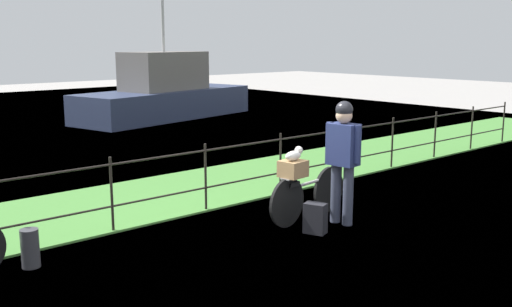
{
  "coord_description": "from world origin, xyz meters",
  "views": [
    {
      "loc": [
        -4.92,
        -4.79,
        2.46
      ],
      "look_at": [
        0.42,
        1.35,
        0.9
      ],
      "focal_mm": 41.25,
      "sensor_mm": 36.0,
      "label": 1
    }
  ],
  "objects_px": {
    "terrier_dog": "(294,155)",
    "mooring_bollard": "(30,248)",
    "wooden_crate": "(293,169)",
    "moored_boat_mid": "(165,94)",
    "backpack_on_paving": "(315,218)",
    "bicycle_main": "(308,195)",
    "cyclist_person": "(343,151)"
  },
  "relations": [
    {
      "from": "bicycle_main",
      "to": "terrier_dog",
      "type": "height_order",
      "value": "terrier_dog"
    },
    {
      "from": "moored_boat_mid",
      "to": "cyclist_person",
      "type": "bearing_deg",
      "value": -110.89
    },
    {
      "from": "moored_boat_mid",
      "to": "terrier_dog",
      "type": "bearing_deg",
      "value": -113.98
    },
    {
      "from": "mooring_bollard",
      "to": "moored_boat_mid",
      "type": "bearing_deg",
      "value": 51.03
    },
    {
      "from": "bicycle_main",
      "to": "backpack_on_paving",
      "type": "height_order",
      "value": "bicycle_main"
    },
    {
      "from": "bicycle_main",
      "to": "wooden_crate",
      "type": "bearing_deg",
      "value": -173.3
    },
    {
      "from": "terrier_dog",
      "to": "mooring_bollard",
      "type": "height_order",
      "value": "terrier_dog"
    },
    {
      "from": "wooden_crate",
      "to": "terrier_dog",
      "type": "relative_size",
      "value": 1.01
    },
    {
      "from": "cyclist_person",
      "to": "backpack_on_paving",
      "type": "relative_size",
      "value": 4.21
    },
    {
      "from": "wooden_crate",
      "to": "cyclist_person",
      "type": "distance_m",
      "value": 0.71
    },
    {
      "from": "terrier_dog",
      "to": "mooring_bollard",
      "type": "xyz_separation_m",
      "value": [
        -3.27,
        0.81,
        -0.75
      ]
    },
    {
      "from": "backpack_on_paving",
      "to": "bicycle_main",
      "type": "bearing_deg",
      "value": -57.43
    },
    {
      "from": "backpack_on_paving",
      "to": "moored_boat_mid",
      "type": "relative_size",
      "value": 0.06
    },
    {
      "from": "terrier_dog",
      "to": "mooring_bollard",
      "type": "distance_m",
      "value": 3.45
    },
    {
      "from": "terrier_dog",
      "to": "mooring_bollard",
      "type": "relative_size",
      "value": 0.74
    },
    {
      "from": "mooring_bollard",
      "to": "moored_boat_mid",
      "type": "height_order",
      "value": "moored_boat_mid"
    },
    {
      "from": "terrier_dog",
      "to": "mooring_bollard",
      "type": "bearing_deg",
      "value": 166.13
    },
    {
      "from": "cyclist_person",
      "to": "wooden_crate",
      "type": "bearing_deg",
      "value": 145.16
    },
    {
      "from": "wooden_crate",
      "to": "mooring_bollard",
      "type": "xyz_separation_m",
      "value": [
        -3.25,
        0.81,
        -0.57
      ]
    },
    {
      "from": "bicycle_main",
      "to": "mooring_bollard",
      "type": "relative_size",
      "value": 3.73
    },
    {
      "from": "terrier_dog",
      "to": "backpack_on_paving",
      "type": "relative_size",
      "value": 0.8
    },
    {
      "from": "wooden_crate",
      "to": "moored_boat_mid",
      "type": "height_order",
      "value": "moored_boat_mid"
    },
    {
      "from": "moored_boat_mid",
      "to": "backpack_on_paving",
      "type": "bearing_deg",
      "value": -113.32
    },
    {
      "from": "bicycle_main",
      "to": "cyclist_person",
      "type": "distance_m",
      "value": 0.81
    },
    {
      "from": "wooden_crate",
      "to": "mooring_bollard",
      "type": "height_order",
      "value": "wooden_crate"
    },
    {
      "from": "wooden_crate",
      "to": "terrier_dog",
      "type": "xyz_separation_m",
      "value": [
        0.02,
        0.0,
        0.19
      ]
    },
    {
      "from": "terrier_dog",
      "to": "backpack_on_paving",
      "type": "height_order",
      "value": "terrier_dog"
    },
    {
      "from": "cyclist_person",
      "to": "mooring_bollard",
      "type": "relative_size",
      "value": 3.86
    },
    {
      "from": "terrier_dog",
      "to": "wooden_crate",
      "type": "bearing_deg",
      "value": -173.3
    },
    {
      "from": "wooden_crate",
      "to": "moored_boat_mid",
      "type": "bearing_deg",
      "value": 65.91
    },
    {
      "from": "mooring_bollard",
      "to": "bicycle_main",
      "type": "bearing_deg",
      "value": -12.13
    },
    {
      "from": "backpack_on_paving",
      "to": "mooring_bollard",
      "type": "height_order",
      "value": "mooring_bollard"
    }
  ]
}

